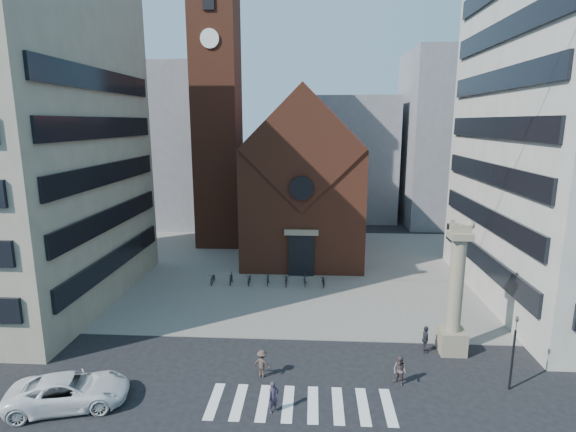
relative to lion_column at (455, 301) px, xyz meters
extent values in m
plane|color=black|center=(-10.01, -3.00, -3.46)|extent=(120.00, 120.00, 0.00)
cube|color=gray|center=(-10.01, 16.00, -3.43)|extent=(46.00, 30.00, 0.05)
cube|color=brown|center=(-10.01, 22.00, 2.54)|extent=(12.00, 16.00, 12.00)
cube|color=maroon|center=(-10.01, 22.40, 8.54)|extent=(12.00, 15.40, 12.00)
cube|color=brown|center=(-10.01, 14.05, 8.54)|extent=(11.76, 0.50, 11.76)
cylinder|color=black|center=(-10.01, 13.60, 5.04)|extent=(2.20, 0.30, 2.20)
cube|color=black|center=(-10.01, 13.85, -1.46)|extent=(2.40, 0.30, 4.00)
cube|color=gray|center=(-10.01, 13.80, 0.84)|extent=(3.20, 0.40, 0.50)
cube|color=brown|center=(-20.01, 25.00, 11.54)|extent=(5.00, 5.00, 30.00)
cylinder|color=white|center=(-20.01, 22.40, 19.54)|extent=(2.00, 0.20, 2.00)
cube|color=gray|center=(-30.01, 37.00, 7.54)|extent=(16.00, 14.00, 22.00)
cube|color=gray|center=(-4.01, 42.00, 5.54)|extent=(14.00, 12.00, 18.00)
cube|color=gray|center=(11.99, 39.00, 8.54)|extent=(16.00, 14.00, 24.00)
cube|color=gray|center=(-0.01, 0.00, -2.71)|extent=(1.60, 1.60, 1.50)
cylinder|color=gray|center=(-0.01, 0.00, 1.04)|extent=(0.90, 0.90, 6.00)
cube|color=gray|center=(-0.01, 0.00, 4.24)|extent=(1.30, 1.30, 0.40)
cube|color=gray|center=(-0.01, 0.00, 4.64)|extent=(1.20, 0.50, 0.55)
sphere|color=gray|center=(0.54, 0.00, 4.89)|extent=(0.56, 0.56, 0.56)
cube|color=gray|center=(-0.51, 0.00, 5.04)|extent=(0.25, 0.15, 0.35)
cylinder|color=black|center=(1.99, -4.00, -1.71)|extent=(0.12, 0.12, 3.50)
imported|color=black|center=(1.99, -4.00, 0.44)|extent=(0.13, 0.16, 0.80)
imported|color=white|center=(-21.40, -6.79, -2.64)|extent=(6.41, 4.16, 1.64)
imported|color=#332B3C|center=(-10.81, -6.71, -2.63)|extent=(0.72, 0.68, 1.65)
imported|color=#534342|center=(-4.00, -3.92, -2.61)|extent=(1.04, 1.04, 1.70)
imported|color=#292A32|center=(-1.69, -0.12, -2.58)|extent=(0.57, 1.08, 1.76)
imported|color=#45352E|center=(-11.75, -3.51, -2.64)|extent=(1.20, 0.91, 1.64)
imported|color=black|center=(-17.96, 11.28, -2.94)|extent=(0.69, 1.81, 0.94)
imported|color=black|center=(-16.29, 11.28, -2.89)|extent=(0.56, 1.75, 1.04)
imported|color=black|center=(-14.61, 11.28, -2.94)|extent=(0.69, 1.81, 0.94)
imported|color=black|center=(-12.94, 11.28, -2.89)|extent=(0.56, 1.75, 1.04)
imported|color=black|center=(-11.27, 11.28, -2.94)|extent=(0.69, 1.81, 0.94)
imported|color=black|center=(-9.60, 11.28, -2.89)|extent=(0.56, 1.75, 1.04)
imported|color=black|center=(-7.93, 11.28, -2.94)|extent=(0.69, 1.81, 0.94)
camera|label=1|loc=(-8.90, -26.90, 10.99)|focal=28.00mm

